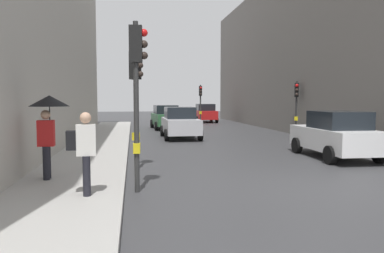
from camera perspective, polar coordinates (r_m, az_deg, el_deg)
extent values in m
plane|color=#38383A|center=(10.07, 20.46, -8.71)|extent=(120.00, 120.00, 0.00)
cube|color=#A8A5A0|center=(14.78, -14.91, -4.23)|extent=(2.65, 40.00, 0.16)
cube|color=slate|center=(30.27, 23.32, 10.11)|extent=(12.00, 33.45, 11.03)
cylinder|color=#2D2D2D|center=(32.42, 1.29, 3.31)|extent=(0.12, 0.12, 3.44)
cube|color=black|center=(32.42, 1.30, 5.43)|extent=(0.25, 0.31, 0.84)
cube|color=yellow|center=(32.44, 1.29, 2.12)|extent=(0.21, 0.17, 0.24)
sphere|color=red|center=(32.24, 1.35, 5.90)|extent=(0.18, 0.18, 0.18)
sphere|color=#2D231E|center=(32.24, 1.35, 5.43)|extent=(0.18, 0.18, 0.18)
sphere|color=#2D231E|center=(32.23, 1.34, 4.97)|extent=(0.18, 0.18, 0.18)
cylinder|color=#2D2D2D|center=(11.73, -8.58, 2.53)|extent=(0.12, 0.12, 3.75)
cube|color=black|center=(11.77, -8.65, 9.14)|extent=(0.38, 0.37, 0.84)
cube|color=yellow|center=(11.78, -8.54, -1.49)|extent=(0.24, 0.26, 0.24)
sphere|color=red|center=(11.69, -7.87, 10.46)|extent=(0.18, 0.18, 0.18)
sphere|color=#2D231E|center=(11.66, -7.86, 9.19)|extent=(0.18, 0.18, 0.18)
sphere|color=#2D231E|center=(11.64, -7.85, 7.92)|extent=(0.18, 0.18, 0.18)
cylinder|color=#2D2D2D|center=(8.86, -8.46, 2.80)|extent=(0.12, 0.12, 3.99)
cube|color=black|center=(8.95, -8.56, 12.29)|extent=(0.32, 0.26, 0.84)
cube|color=yellow|center=(8.93, -8.40, -3.28)|extent=(0.17, 0.21, 0.24)
sphere|color=red|center=(8.98, -7.34, 13.96)|extent=(0.18, 0.18, 0.18)
sphere|color=#2D231E|center=(8.94, -7.32, 12.31)|extent=(0.18, 0.18, 0.18)
sphere|color=#2D231E|center=(8.91, -7.30, 10.66)|extent=(0.18, 0.18, 0.18)
cylinder|color=#2D2D2D|center=(23.29, 15.57, 2.62)|extent=(0.12, 0.12, 3.27)
cube|color=black|center=(23.29, 15.62, 5.36)|extent=(0.33, 0.37, 0.84)
cube|color=yellow|center=(23.31, 15.54, 1.18)|extent=(0.24, 0.22, 0.24)
sphere|color=red|center=(23.11, 15.67, 6.02)|extent=(0.18, 0.18, 0.18)
sphere|color=#2D231E|center=(23.10, 15.65, 5.37)|extent=(0.18, 0.18, 0.18)
sphere|color=#2D231E|center=(23.10, 15.64, 4.73)|extent=(0.18, 0.18, 0.18)
cube|color=#BCBCC1|center=(21.15, -1.80, 0.14)|extent=(1.83, 4.21, 0.80)
cube|color=black|center=(21.36, -1.89, 2.12)|extent=(1.61, 2.01, 0.64)
cylinder|color=black|center=(20.00, 1.27, -1.24)|extent=(0.22, 0.64, 0.64)
cylinder|color=black|center=(19.74, -3.87, -1.31)|extent=(0.22, 0.64, 0.64)
cylinder|color=black|center=(22.64, 0.01, -0.60)|extent=(0.22, 0.64, 0.64)
cylinder|color=black|center=(22.42, -4.53, -0.66)|extent=(0.22, 0.64, 0.64)
cube|color=red|center=(36.30, 1.97, 1.82)|extent=(1.89, 4.24, 0.80)
cube|color=black|center=(36.03, 2.04, 2.94)|extent=(1.64, 2.04, 0.64)
cylinder|color=black|center=(37.51, 0.26, 1.28)|extent=(0.23, 0.64, 0.64)
cylinder|color=black|center=(37.80, 2.97, 1.30)|extent=(0.23, 0.64, 0.64)
cylinder|color=black|center=(34.84, 0.88, 1.06)|extent=(0.23, 0.64, 0.64)
cylinder|color=black|center=(35.15, 3.78, 1.08)|extent=(0.23, 0.64, 0.64)
cube|color=#2D6038|center=(27.86, -3.94, 1.10)|extent=(2.08, 4.31, 0.80)
cube|color=black|center=(28.08, -4.03, 2.60)|extent=(1.73, 2.10, 0.64)
cylinder|color=black|center=(26.72, -1.59, 0.12)|extent=(0.26, 0.65, 0.64)
cylinder|color=black|center=(26.43, -5.42, 0.06)|extent=(0.26, 0.65, 0.64)
cylinder|color=black|center=(29.36, -2.61, 0.48)|extent=(0.26, 0.65, 0.64)
cylinder|color=black|center=(29.10, -6.10, 0.43)|extent=(0.26, 0.65, 0.64)
cube|color=silver|center=(15.07, 20.89, -1.75)|extent=(1.87, 4.23, 0.80)
cube|color=black|center=(14.80, 21.43, 0.93)|extent=(1.63, 2.03, 0.64)
cylinder|color=black|center=(15.92, 15.67, -2.78)|extent=(0.23, 0.64, 0.64)
cylinder|color=black|center=(16.72, 21.33, -2.58)|extent=(0.23, 0.64, 0.64)
cylinder|color=black|center=(13.51, 20.26, -4.09)|extent=(0.23, 0.64, 0.64)
cylinder|color=black|center=(14.45, 26.58, -3.76)|extent=(0.23, 0.64, 0.64)
cylinder|color=black|center=(10.39, -21.10, -5.06)|extent=(0.16, 0.16, 0.85)
cylinder|color=black|center=(10.19, -21.31, -5.24)|extent=(0.16, 0.16, 0.85)
cube|color=red|center=(10.20, -21.32, -0.96)|extent=(0.41, 0.27, 0.66)
sphere|color=tan|center=(10.17, -21.38, 1.68)|extent=(0.24, 0.24, 0.24)
cylinder|color=black|center=(10.16, -20.80, 0.45)|extent=(0.02, 0.02, 0.90)
cone|color=black|center=(10.15, -20.88, 3.67)|extent=(1.00, 1.00, 0.28)
cylinder|color=black|center=(8.45, -15.71, -7.01)|extent=(0.16, 0.16, 0.85)
cylinder|color=black|center=(8.25, -15.73, -7.27)|extent=(0.16, 0.16, 0.85)
cube|color=silver|center=(8.24, -15.83, -1.98)|extent=(0.42, 0.30, 0.66)
sphere|color=tan|center=(8.20, -15.89, 1.28)|extent=(0.24, 0.24, 0.24)
cube|color=black|center=(8.25, -17.91, -2.02)|extent=(0.23, 0.30, 0.40)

